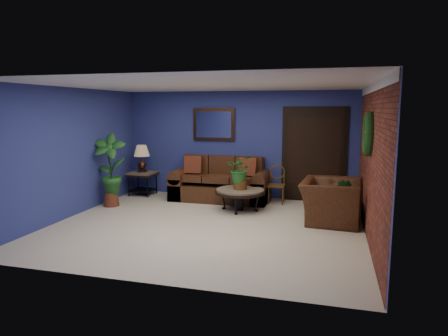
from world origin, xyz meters
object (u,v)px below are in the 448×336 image
(armchair, at_px, (331,201))
(end_table, at_px, (143,177))
(sofa, at_px, (221,185))
(side_chair, at_px, (277,181))
(table_lamp, at_px, (142,155))
(coffee_table, at_px, (240,192))

(armchair, bearing_deg, end_table, 79.83)
(sofa, distance_m, side_chair, 1.30)
(table_lamp, xyz_separation_m, side_chair, (3.27, 0.06, -0.50))
(coffee_table, relative_size, table_lamp, 1.66)
(coffee_table, xyz_separation_m, table_lamp, (-2.64, 0.85, 0.59))
(sofa, xyz_separation_m, coffee_table, (0.65, -0.88, 0.06))
(end_table, distance_m, side_chair, 3.27)
(sofa, xyz_separation_m, side_chair, (1.29, 0.03, 0.15))
(sofa, bearing_deg, table_lamp, -179.02)
(sofa, xyz_separation_m, end_table, (-1.98, -0.03, 0.11))
(end_table, bearing_deg, table_lamp, 45.00)
(armchair, bearing_deg, side_chair, 47.89)
(side_chair, bearing_deg, end_table, 179.71)
(end_table, relative_size, side_chair, 0.73)
(sofa, height_order, side_chair, sofa)
(sofa, relative_size, table_lamp, 3.54)
(sofa, bearing_deg, coffee_table, -53.50)
(armchair, bearing_deg, table_lamp, 79.83)
(end_table, distance_m, table_lamp, 0.54)
(table_lamp, distance_m, side_chair, 3.31)
(table_lamp, relative_size, side_chair, 0.74)
(end_table, xyz_separation_m, table_lamp, (0.00, 0.00, 0.54))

